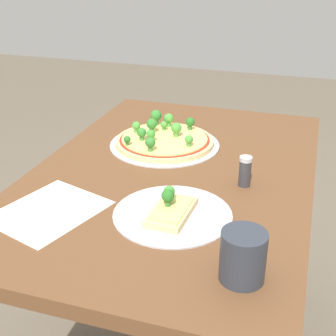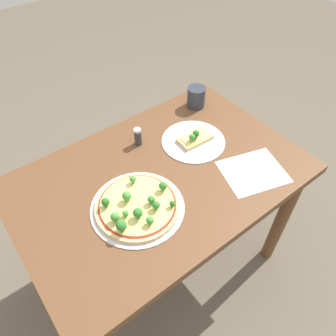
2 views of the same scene
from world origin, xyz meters
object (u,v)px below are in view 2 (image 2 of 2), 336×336
(drinking_cup, at_px, (196,97))
(condiment_shaker, at_px, (138,137))
(pizza_tray_whole, at_px, (137,206))
(pizza_tray_slice, at_px, (194,140))
(dining_table, at_px, (161,193))

(drinking_cup, bearing_deg, condiment_shaker, 8.55)
(pizza_tray_whole, xyz_separation_m, condiment_shaker, (-0.19, -0.28, 0.02))
(pizza_tray_slice, distance_m, drinking_cup, 0.25)
(condiment_shaker, bearing_deg, pizza_tray_slice, 145.97)
(pizza_tray_slice, relative_size, drinking_cup, 2.77)
(pizza_tray_slice, height_order, drinking_cup, drinking_cup)
(pizza_tray_whole, bearing_deg, dining_table, -153.70)
(dining_table, relative_size, condiment_shaker, 14.05)
(drinking_cup, bearing_deg, dining_table, 32.41)
(pizza_tray_whole, height_order, pizza_tray_slice, pizza_tray_whole)
(dining_table, bearing_deg, pizza_tray_slice, -163.79)
(pizza_tray_whole, distance_m, drinking_cup, 0.65)
(pizza_tray_slice, relative_size, condiment_shaker, 3.42)
(drinking_cup, bearing_deg, pizza_tray_whole, 30.73)
(dining_table, xyz_separation_m, pizza_tray_whole, (0.16, 0.08, 0.13))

